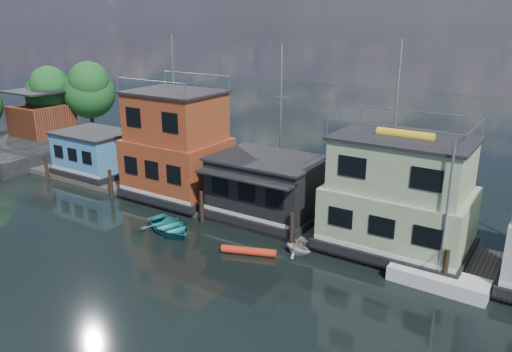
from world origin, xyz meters
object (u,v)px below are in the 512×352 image
Objects in this scene: houseboat_blue at (95,152)px; red_kayak at (249,251)px; houseboat_red at (177,146)px; day_sailer at (438,279)px; houseboat_green at (399,196)px; dinghy_teal at (169,227)px; houseboat_dark at (267,186)px; dinghy_white at (298,247)px.

houseboat_blue is 20.21m from red_kayak.
houseboat_red reaches higher than day_sailer.
dinghy_teal is at bearing -157.85° from houseboat_green.
houseboat_red is at bearing 54.70° from dinghy_teal.
houseboat_red is (9.50, 0.00, 1.90)m from houseboat_blue.
red_kayak is at bearing -165.64° from day_sailer.
houseboat_red is 11.84m from red_kayak.
houseboat_dark reaches higher than red_kayak.
houseboat_dark is 0.88× the size of houseboat_green.
day_sailer reaches higher than dinghy_white.
houseboat_red reaches higher than dinghy_white.
dinghy_teal reaches higher than red_kayak.
houseboat_dark is 0.94× the size of day_sailer.
houseboat_green reaches higher than dinghy_white.
red_kayak is at bearing -143.86° from houseboat_green.
houseboat_green is at bearing 0.00° from houseboat_blue.
houseboat_blue is at bearing 144.89° from red_kayak.
houseboat_blue is 0.86× the size of houseboat_dark.
dinghy_teal is 2.25× the size of dinghy_white.
houseboat_green reaches higher than houseboat_blue.
houseboat_dark is 5.93m from dinghy_white.
day_sailer reaches higher than houseboat_green.
day_sailer is 7.89m from dinghy_white.
day_sailer is at bearing -62.33° from dinghy_teal.
houseboat_dark is at bearing -0.06° from houseboat_blue.
day_sailer is at bearing -75.85° from dinghy_white.
houseboat_dark reaches higher than dinghy_white.
dinghy_teal is at bearing -21.80° from houseboat_blue.
houseboat_green is at bearing 0.00° from houseboat_red.
houseboat_red is 3.60× the size of red_kayak.
houseboat_green is 9.35m from red_kayak.
day_sailer is at bearing -5.38° from houseboat_blue.
houseboat_dark is (8.00, -0.02, -1.69)m from houseboat_red.
houseboat_dark is 1.81× the size of dinghy_teal.
houseboat_green is 2.55× the size of red_kayak.
houseboat_green is (17.00, 0.00, -0.55)m from houseboat_red.
houseboat_blue is 22.21m from dinghy_white.
red_kayak is at bearing -69.38° from dinghy_teal.
houseboat_dark is at bearing 90.44° from red_kayak.
houseboat_dark is 7.03m from dinghy_teal.
houseboat_blue is 17.50m from houseboat_dark.
houseboat_red is 7.55m from dinghy_teal.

